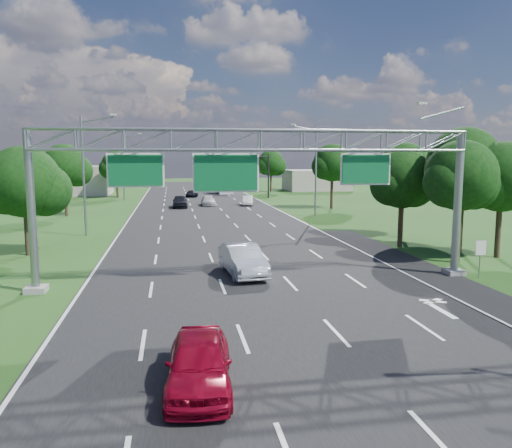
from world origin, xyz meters
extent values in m
plane|color=#224514|center=(0.00, 30.00, 0.00)|extent=(220.00, 220.00, 0.00)
cube|color=black|center=(0.00, 30.00, 0.00)|extent=(18.00, 180.00, 0.02)
cube|color=black|center=(10.20, 14.00, 0.00)|extent=(3.00, 30.00, 0.02)
cube|color=gray|center=(11.50, 12.00, 0.15)|extent=(1.00, 1.00, 0.30)
cylinder|color=gray|center=(11.50, 12.00, 4.00)|extent=(0.44, 0.44, 8.00)
cube|color=gray|center=(-11.00, 12.00, 0.15)|extent=(1.00, 1.00, 0.30)
cylinder|color=gray|center=(-11.00, 12.00, 4.00)|extent=(0.40, 0.40, 8.00)
cylinder|color=gray|center=(10.30, 12.00, 9.00)|extent=(2.54, 0.12, 0.79)
cube|color=beige|center=(9.10, 12.00, 9.50)|extent=(0.50, 0.22, 0.12)
cube|color=white|center=(-6.00, 11.98, 6.00)|extent=(2.80, 0.05, 1.70)
cube|color=#0B5A2D|center=(-6.00, 11.92, 6.00)|extent=(2.62, 0.05, 1.52)
cube|color=white|center=(-1.50, 11.98, 5.85)|extent=(3.40, 0.05, 2.00)
cube|color=#0B5A2D|center=(-1.50, 11.92, 5.85)|extent=(3.22, 0.05, 1.82)
cube|color=white|center=(6.00, 11.98, 6.00)|extent=(2.80, 0.05, 1.70)
cube|color=#0B5A2D|center=(6.00, 11.92, 6.00)|extent=(2.62, 0.05, 1.52)
cylinder|color=gray|center=(12.40, 11.00, 1.00)|extent=(0.06, 0.06, 2.00)
cube|color=white|center=(12.40, 10.97, 1.70)|extent=(0.60, 0.04, 0.80)
cylinder|color=black|center=(11.00, 65.00, 3.50)|extent=(0.24, 0.24, 7.00)
cylinder|color=black|center=(5.00, 65.00, 6.60)|extent=(12.00, 0.18, 0.18)
imported|color=black|center=(-1.00, 65.00, 6.05)|extent=(0.18, 0.22, 1.10)
imported|color=black|center=(4.00, 65.00, 6.05)|extent=(0.18, 0.22, 1.10)
imported|color=black|center=(9.00, 65.00, 6.05)|extent=(0.18, 0.22, 1.10)
cylinder|color=gray|center=(-11.50, 30.00, 5.00)|extent=(0.20, 0.20, 10.00)
cylinder|color=gray|center=(-10.20, 30.00, 9.70)|extent=(2.78, 0.12, 0.60)
cube|color=beige|center=(-8.90, 30.00, 10.10)|extent=(0.55, 0.22, 0.12)
cylinder|color=gray|center=(-11.50, 65.00, 5.00)|extent=(0.20, 0.20, 10.00)
cylinder|color=gray|center=(-10.20, 65.00, 9.70)|extent=(2.78, 0.12, 0.60)
cube|color=beige|center=(-8.90, 65.00, 10.10)|extent=(0.55, 0.22, 0.12)
cylinder|color=gray|center=(11.50, 40.00, 5.00)|extent=(0.20, 0.20, 10.00)
cylinder|color=gray|center=(10.20, 40.00, 9.70)|extent=(2.78, 0.12, 0.60)
cube|color=beige|center=(8.90, 40.00, 10.10)|extent=(0.55, 0.22, 0.12)
cylinder|color=#2D2116|center=(13.50, 15.00, 1.87)|extent=(0.36, 0.36, 3.74)
sphere|color=black|center=(13.50, 15.00, 5.50)|extent=(4.40, 4.40, 4.40)
sphere|color=black|center=(14.60, 15.40, 4.95)|extent=(3.30, 3.30, 3.30)
sphere|color=black|center=(12.51, 14.70, 5.06)|extent=(3.08, 3.08, 3.08)
cylinder|color=#2D2116|center=(15.50, 18.00, 2.09)|extent=(0.36, 0.36, 4.18)
sphere|color=black|center=(15.50, 18.00, 6.18)|extent=(5.00, 5.00, 5.00)
sphere|color=black|center=(16.75, 18.40, 5.55)|extent=(3.75, 3.75, 3.75)
sphere|color=black|center=(14.38, 17.70, 5.68)|extent=(3.50, 3.50, 3.50)
cylinder|color=#2D2116|center=(12.50, 21.00, 1.65)|extent=(0.36, 0.36, 3.30)
sphere|color=black|center=(12.50, 21.00, 5.06)|extent=(4.40, 4.40, 4.40)
sphere|color=black|center=(13.60, 21.40, 4.51)|extent=(3.30, 3.30, 3.30)
sphere|color=black|center=(11.51, 20.70, 4.62)|extent=(3.08, 3.08, 3.08)
cylinder|color=#2D2116|center=(17.00, 16.00, 1.76)|extent=(0.36, 0.36, 3.52)
sphere|color=black|center=(17.00, 16.00, 5.36)|extent=(4.60, 4.60, 4.60)
sphere|color=black|center=(15.96, 15.70, 4.90)|extent=(3.22, 3.22, 3.22)
cylinder|color=#2D2116|center=(14.50, 25.00, 1.76)|extent=(0.36, 0.36, 3.52)
sphere|color=black|center=(14.50, 25.00, 5.44)|extent=(4.80, 4.80, 4.80)
sphere|color=black|center=(15.70, 25.40, 4.84)|extent=(3.60, 3.60, 3.60)
sphere|color=black|center=(13.42, 24.70, 4.96)|extent=(3.36, 3.36, 3.36)
cylinder|color=#2D2116|center=(-14.00, 22.00, 1.54)|extent=(0.36, 0.36, 3.08)
sphere|color=black|center=(-14.00, 22.00, 5.00)|extent=(4.80, 4.80, 4.80)
sphere|color=black|center=(-12.80, 22.40, 4.40)|extent=(3.60, 3.60, 3.60)
sphere|color=black|center=(-15.08, 21.70, 4.52)|extent=(3.36, 3.36, 3.36)
cylinder|color=#2D2116|center=(-16.00, 45.00, 1.87)|extent=(0.36, 0.36, 3.74)
sphere|color=black|center=(-16.00, 45.00, 5.66)|extent=(4.80, 4.80, 4.80)
sphere|color=black|center=(-14.80, 45.40, 5.06)|extent=(3.60, 3.60, 3.60)
sphere|color=black|center=(-17.08, 44.70, 5.18)|extent=(3.36, 3.36, 3.36)
cylinder|color=#2D2116|center=(-13.00, 70.00, 1.65)|extent=(0.36, 0.36, 3.30)
sphere|color=black|center=(-13.00, 70.00, 5.22)|extent=(4.80, 4.80, 4.80)
sphere|color=black|center=(-11.80, 70.40, 4.62)|extent=(3.60, 3.60, 3.60)
sphere|color=black|center=(-14.08, 69.70, 4.74)|extent=(3.36, 3.36, 3.36)
cylinder|color=#2D2116|center=(16.00, 48.00, 1.98)|extent=(0.36, 0.36, 3.96)
sphere|color=black|center=(16.00, 48.00, 5.88)|extent=(4.80, 4.80, 4.80)
sphere|color=black|center=(17.20, 48.40, 5.28)|extent=(3.60, 3.60, 3.60)
sphere|color=black|center=(14.92, 47.70, 5.40)|extent=(3.36, 3.36, 3.36)
cylinder|color=#2D2116|center=(14.00, 78.00, 1.76)|extent=(0.36, 0.36, 3.52)
sphere|color=black|center=(14.00, 78.00, 5.44)|extent=(4.80, 4.80, 4.80)
sphere|color=black|center=(15.20, 78.40, 4.84)|extent=(3.60, 3.60, 3.60)
sphere|color=black|center=(12.92, 77.70, 4.96)|extent=(3.36, 3.36, 3.36)
cube|color=#A89A8C|center=(-22.00, 78.00, 2.50)|extent=(14.00, 10.00, 5.00)
cube|color=#A89A8C|center=(24.00, 82.00, 2.00)|extent=(12.00, 9.00, 4.00)
imported|color=maroon|center=(-3.59, 0.29, 0.78)|extent=(2.20, 4.72, 1.56)
imported|color=silver|center=(-0.38, 13.94, 0.86)|extent=(2.38, 5.39, 1.72)
imported|color=#BBBBBB|center=(0.62, 54.74, 0.64)|extent=(1.81, 4.41, 1.28)
imported|color=black|center=(-1.00, 69.53, 0.55)|extent=(2.28, 4.14, 1.10)
imported|color=black|center=(-3.24, 52.57, 0.81)|extent=(1.93, 4.75, 1.61)
imported|color=silver|center=(5.99, 54.11, 0.64)|extent=(1.86, 4.03, 1.28)
cube|color=white|center=(5.12, 79.47, 1.78)|extent=(3.18, 6.70, 3.24)
cube|color=silver|center=(5.12, 74.93, 1.19)|extent=(2.69, 2.60, 2.38)
cylinder|color=black|center=(3.94, 75.15, 0.54)|extent=(0.38, 1.08, 1.08)
cylinder|color=black|center=(6.31, 75.15, 0.54)|extent=(0.38, 1.08, 1.08)
cylinder|color=black|center=(3.94, 81.64, 0.54)|extent=(0.38, 1.08, 1.08)
cylinder|color=black|center=(6.31, 81.64, 0.54)|extent=(0.38, 1.08, 1.08)
camera|label=1|loc=(-4.25, -13.50, 6.68)|focal=35.00mm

